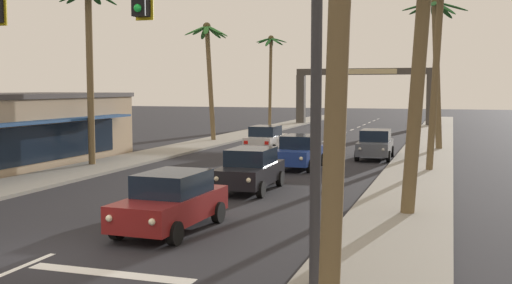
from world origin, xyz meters
name	(u,v)px	position (x,y,z in m)	size (l,w,h in m)	color
ground_plane	(44,258)	(0.00, 0.00, 0.00)	(220.00, 220.00, 0.00)	#232328
sidewalk_right	(420,166)	(7.80, 20.00, 0.07)	(3.20, 110.00, 0.14)	gray
sidewalk_left	(148,156)	(-7.80, 20.00, 0.07)	(3.20, 110.00, 0.14)	gray
lane_markings	(283,162)	(0.46, 20.02, 0.00)	(4.28, 88.84, 0.01)	silver
traffic_signal_mast	(149,29)	(3.11, -0.35, 5.33)	(11.55, 0.41, 7.36)	#2D2D33
sedan_lead_at_stop_bar	(171,201)	(1.70, 3.51, 0.85)	(2.06, 4.49, 1.68)	maroon
sedan_third_in_queue	(250,169)	(1.69, 10.70, 0.85)	(2.01, 4.48, 1.68)	black
sedan_fifth_in_queue	(300,151)	(1.93, 17.89, 0.85)	(1.95, 4.45, 1.68)	navy
sedan_oncoming_far	(266,139)	(-1.99, 24.87, 0.85)	(2.00, 4.47, 1.68)	silver
sedan_parked_nearest_kerb	(375,144)	(5.11, 23.20, 0.85)	(2.04, 4.49, 1.68)	#4C515B
palm_left_second	(89,40)	(-8.43, 15.13, 6.52)	(3.08, 3.03, 9.36)	brown
palm_left_third	(209,56)	(-8.36, 30.89, 6.44)	(3.34, 3.31, 8.99)	brown
palm_left_farthest	(271,62)	(-8.14, 46.64, 6.69)	(3.16, 2.82, 9.29)	brown
palm_right_second	(422,36)	(8.32, 7.49, 5.67)	(4.16, 4.41, 8.47)	brown
palm_right_third	(438,39)	(8.54, 18.28, 6.39)	(3.27, 3.07, 9.23)	brown
palm_right_farthest	(436,49)	(8.18, 29.11, 6.57)	(4.15, 4.19, 9.84)	brown
town_gateway_arch	(364,88)	(0.00, 55.03, 4.07)	(15.02, 0.90, 6.20)	#423D38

